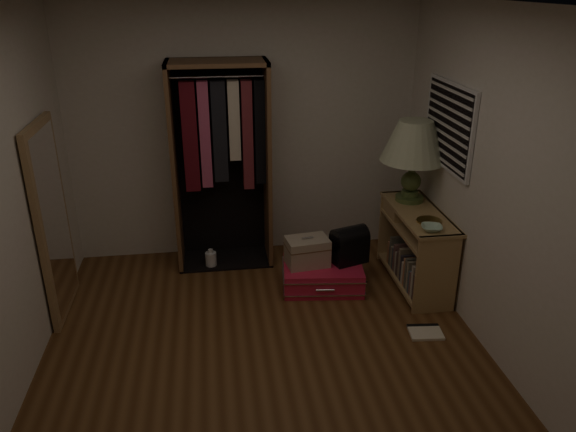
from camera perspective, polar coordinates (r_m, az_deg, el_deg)
The scene contains 13 objects.
ground at distance 4.52m, azimuth -2.13°, elevation -14.36°, with size 4.00×4.00×0.00m, color #533117.
room_walls at distance 3.85m, azimuth -1.41°, elevation 4.19°, with size 3.52×4.02×2.60m.
console_bookshelf at distance 5.50m, azimuth 12.80°, elevation -2.79°, with size 0.42×1.12×0.75m.
open_wardrobe at distance 5.57m, azimuth -6.71°, elevation 6.67°, with size 0.95×0.50×2.05m.
floor_mirror at distance 5.13m, azimuth -22.81°, elevation -0.50°, with size 0.06×0.80×1.70m.
pink_suitcase at distance 5.41m, azimuth 3.53°, elevation -6.04°, with size 0.82×0.63×0.23m.
train_case at distance 5.30m, azimuth 1.97°, elevation -3.61°, with size 0.43×0.32×0.29m.
black_bag at distance 5.36m, azimuth 6.25°, elevation -2.84°, with size 0.38×0.31×0.36m.
table_lamp at distance 5.40m, azimuth 12.72°, elevation 7.26°, with size 0.67×0.67×0.79m.
brass_tray at distance 5.13m, azimuth 14.14°, elevation -0.48°, with size 0.27×0.27×0.01m.
ceramic_bowl at distance 4.95m, azimuth 14.39°, elevation -1.19°, with size 0.18×0.18×0.04m, color #AFD2B7.
white_jug at distance 5.82m, azimuth -7.83°, elevation -4.39°, with size 0.14×0.14×0.20m.
floor_book at distance 4.94m, azimuth 13.74°, elevation -11.31°, with size 0.29×0.24×0.03m.
Camera 1 is at (-0.34, -3.57, 2.74)m, focal length 35.00 mm.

